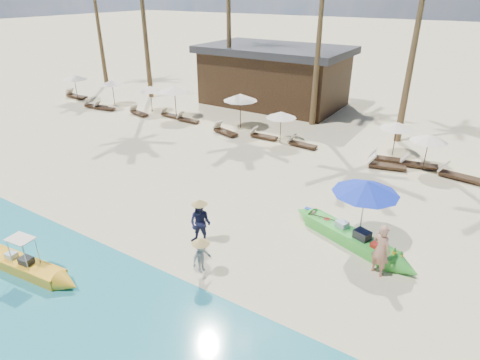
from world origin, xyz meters
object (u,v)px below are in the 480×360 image
Objects in this scene: blue_umbrella at (366,187)px; yellow_canoe at (24,266)px; green_canoe at (350,237)px; tourist at (381,250)px.

yellow_canoe is at bearing -139.23° from blue_umbrella.
tourist is at bearing -22.18° from green_canoe.
tourist reaches higher than yellow_canoe.
blue_umbrella is at bearing 66.32° from green_canoe.
green_canoe is 10.82m from yellow_canoe.
yellow_canoe is 11.33m from blue_umbrella.
blue_umbrella reaches higher than green_canoe.
green_canoe is 1.96m from blue_umbrella.
green_canoe is 2.30× the size of blue_umbrella.
yellow_canoe is 2.09× the size of blue_umbrella.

